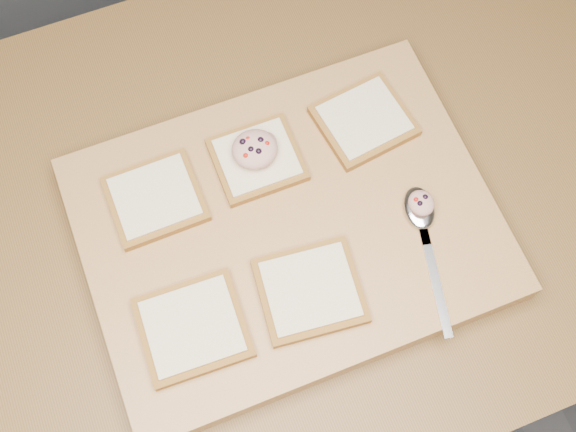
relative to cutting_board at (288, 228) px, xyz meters
name	(u,v)px	position (x,y,z in m)	size (l,w,h in m)	color
ground	(329,317)	(0.14, 0.06, -0.92)	(4.00, 4.00, 0.00)	#515459
island_counter	(341,263)	(0.14, 0.06, -0.47)	(2.00, 0.80, 0.90)	slate
cutting_board	(288,228)	(0.00, 0.00, 0.00)	(0.53, 0.41, 0.04)	tan
bread_far_left	(155,199)	(-0.15, 0.09, 0.03)	(0.12, 0.11, 0.02)	#956326
bread_far_center	(257,159)	(-0.01, 0.10, 0.03)	(0.11, 0.10, 0.02)	#956326
bread_far_right	(364,120)	(0.15, 0.10, 0.03)	(0.13, 0.12, 0.02)	#956326
bread_near_left	(193,328)	(-0.16, -0.09, 0.03)	(0.13, 0.12, 0.02)	#956326
bread_near_center	(310,291)	(-0.01, -0.10, 0.03)	(0.14, 0.13, 0.02)	#956326
tuna_salad_dollop	(255,149)	(-0.01, 0.10, 0.05)	(0.06, 0.06, 0.03)	#D7978A
spoon	(422,218)	(0.16, -0.06, 0.03)	(0.07, 0.21, 0.01)	silver
spoon_salad	(421,203)	(0.17, -0.05, 0.04)	(0.03, 0.04, 0.02)	#D7978A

